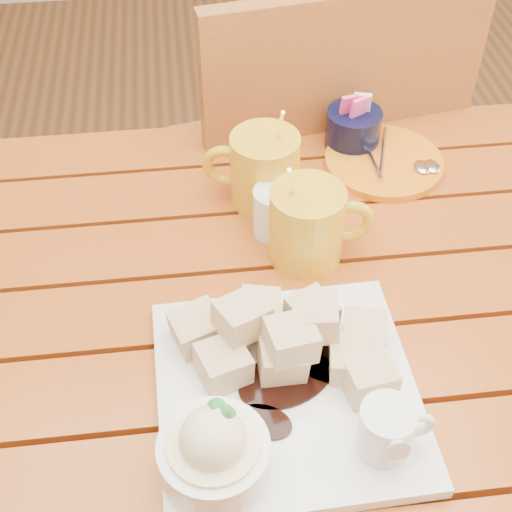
{
  "coord_description": "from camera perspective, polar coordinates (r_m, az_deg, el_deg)",
  "views": [
    {
      "loc": [
        -0.09,
        -0.59,
        1.44
      ],
      "look_at": [
        -0.02,
        0.01,
        0.82
      ],
      "focal_mm": 50.0,
      "sensor_mm": 36.0,
      "label": 1
    }
  ],
  "objects": [
    {
      "name": "coffee_mug_left",
      "position": [
        1.02,
        0.52,
        7.02
      ],
      "size": [
        0.14,
        0.1,
        0.16
      ],
      "rotation": [
        0.0,
        0.0,
        -0.28
      ],
      "color": "gold",
      "rests_on": "table"
    },
    {
      "name": "orange_saucer",
      "position": [
        1.13,
        10.28,
        7.43
      ],
      "size": [
        0.18,
        0.18,
        0.02
      ],
      "rotation": [
        0.0,
        0.0,
        -0.16
      ],
      "color": "orange",
      "rests_on": "table"
    },
    {
      "name": "table",
      "position": [
        1.0,
        0.99,
        -7.62
      ],
      "size": [
        1.2,
        0.79,
        0.75
      ],
      "color": "#8D3912",
      "rests_on": "ground"
    },
    {
      "name": "coffee_mug_right",
      "position": [
        0.93,
        4.25,
        2.59
      ],
      "size": [
        0.14,
        0.1,
        0.16
      ],
      "rotation": [
        0.0,
        0.0,
        -0.01
      ],
      "color": "gold",
      "rests_on": "table"
    },
    {
      "name": "cream_pitcher",
      "position": [
        0.98,
        1.66,
        3.66
      ],
      "size": [
        0.09,
        0.07,
        0.07
      ],
      "rotation": [
        0.0,
        0.0,
        0.01
      ],
      "color": "white",
      "rests_on": "table"
    },
    {
      "name": "dessert_plate",
      "position": [
        0.79,
        1.55,
        -10.88
      ],
      "size": [
        0.3,
        0.3,
        0.12
      ],
      "rotation": [
        0.0,
        0.0,
        0.03
      ],
      "color": "white",
      "rests_on": "table"
    },
    {
      "name": "sugar_caddy",
      "position": [
        1.15,
        7.78,
        10.1
      ],
      "size": [
        0.09,
        0.09,
        0.09
      ],
      "color": "black",
      "rests_on": "table"
    },
    {
      "name": "chair_far",
      "position": [
        1.42,
        4.32,
        6.41
      ],
      "size": [
        0.53,
        0.53,
        0.98
      ],
      "rotation": [
        0.0,
        0.0,
        3.3
      ],
      "color": "brown",
      "rests_on": "ground"
    }
  ]
}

